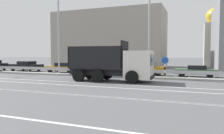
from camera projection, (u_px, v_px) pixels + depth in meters
The scene contains 18 objects.
ground_plane at pixel (94, 79), 20.38m from camera, with size 320.00×320.00×0.00m, color #565659.
lane_strip_0 at pixel (102, 84), 17.05m from camera, with size 50.83×0.16×0.01m, color silver.
lane_strip_1 at pixel (93, 86), 15.51m from camera, with size 50.83×0.16×0.01m, color silver.
lane_strip_2 at pixel (67, 94), 12.43m from camera, with size 50.83×0.16×0.01m, color silver.
lane_strip_3 at pixel (68, 94), 12.50m from camera, with size 50.83×0.16×0.01m, color silver.
median_island at pixel (103, 76), 22.53m from camera, with size 27.96×1.10×0.18m, color gray.
median_guardrail at pixel (106, 71), 23.26m from camera, with size 50.83×0.09×0.78m.
dump_truck at pixel (121, 66), 18.36m from camera, with size 7.29×2.96×3.41m.
median_road_sign at pixel (165, 67), 20.26m from camera, with size 0.70×0.16×2.09m.
street_lamp_1 at pixel (57, 26), 24.10m from camera, with size 0.70×2.76×9.74m.
street_lamp_2 at pixel (149, 29), 20.56m from camera, with size 0.71×2.30×8.48m.
parked_car_1 at pixel (26, 66), 30.14m from camera, with size 4.90×2.27×1.38m.
parked_car_2 at pixel (63, 67), 27.87m from camera, with size 4.55×1.90×1.25m.
parked_car_3 at pixel (107, 68), 25.84m from camera, with size 4.16×2.01×1.47m.
parked_car_4 at pixel (146, 69), 24.06m from camera, with size 4.29×1.94×1.48m.
parked_car_5 at pixel (196, 71), 22.19m from camera, with size 4.17×1.81×1.20m.
background_building_0 at pixel (109, 39), 43.06m from camera, with size 21.40×8.66×10.61m, color gray.
church_tower at pixel (214, 38), 42.21m from camera, with size 3.60×3.60×12.17m.
Camera 1 is at (8.84, -18.34, 2.25)m, focal length 35.00 mm.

